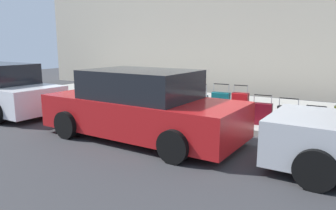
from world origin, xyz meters
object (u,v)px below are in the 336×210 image
object	(u,v)px
suitcase_olive_7	(180,105)
suitcase_red_11	(122,98)
suitcase_red_4	(240,107)
parked_car_red_1	(141,107)
suitcase_maroon_3	(262,114)
suitcase_maroon_10	(134,100)
suitcase_silver_6	(199,106)
fire_hydrant	(100,93)
bollard_post	(80,91)
suitcase_navy_8	(163,103)
suitcase_black_2	(288,117)
suitcase_black_9	(149,99)
suitcase_teal_5	(221,105)
suitcase_navy_1	(315,119)

from	to	relation	value
suitcase_olive_7	suitcase_red_11	world-z (taller)	suitcase_red_11
suitcase_red_4	parked_car_red_1	distance (m)	2.72
suitcase_red_4	suitcase_red_11	size ratio (longest dim) A/B	1.23
suitcase_maroon_3	suitcase_maroon_10	size ratio (longest dim) A/B	0.95
suitcase_red_4	suitcase_maroon_10	world-z (taller)	suitcase_red_4
suitcase_silver_6	suitcase_maroon_10	bearing A→B (deg)	0.02
fire_hydrant	bollard_post	world-z (taller)	bollard_post
suitcase_red_4	parked_car_red_1	world-z (taller)	parked_car_red_1
suitcase_olive_7	suitcase_navy_8	world-z (taller)	suitcase_olive_7
fire_hydrant	parked_car_red_1	bearing A→B (deg)	146.00
bollard_post	parked_car_red_1	world-z (taller)	parked_car_red_1
suitcase_maroon_3	suitcase_black_2	bearing A→B (deg)	-176.48
suitcase_red_11	fire_hydrant	world-z (taller)	suitcase_red_11
suitcase_black_2	suitcase_maroon_10	xyz separation A→B (m)	(4.63, 0.03, 0.02)
suitcase_black_9	bollard_post	distance (m)	2.82
suitcase_navy_8	suitcase_black_9	distance (m)	0.55
suitcase_teal_5	suitcase_navy_8	world-z (taller)	suitcase_teal_5
suitcase_black_9	bollard_post	xyz separation A→B (m)	(2.82, 0.17, 0.06)
suitcase_black_2	suitcase_maroon_10	bearing A→B (deg)	0.36
suitcase_olive_7	suitcase_teal_5	bearing A→B (deg)	-176.00
suitcase_black_2	suitcase_black_9	world-z (taller)	suitcase_black_9
suitcase_black_9	suitcase_navy_1	bearing A→B (deg)	178.81
suitcase_black_2	suitcase_silver_6	world-z (taller)	suitcase_silver_6
suitcase_black_9	suitcase_maroon_10	distance (m)	0.52
bollard_post	suitcase_black_9	bearing A→B (deg)	-176.49
suitcase_black_2	suitcase_maroon_10	distance (m)	4.63
suitcase_navy_1	suitcase_red_4	size ratio (longest dim) A/B	0.63
suitcase_black_2	suitcase_red_11	distance (m)	5.17
suitcase_black_2	bollard_post	size ratio (longest dim) A/B	0.93
suitcase_teal_5	suitcase_red_11	bearing A→B (deg)	0.41
parked_car_red_1	suitcase_black_9	bearing A→B (deg)	-60.28
suitcase_black_2	suitcase_black_9	distance (m)	4.12
suitcase_maroon_3	suitcase_black_9	world-z (taller)	suitcase_black_9
suitcase_olive_7	suitcase_red_11	distance (m)	2.19
suitcase_teal_5	suitcase_red_11	distance (m)	3.40
suitcase_black_9	fire_hydrant	size ratio (longest dim) A/B	1.29
suitcase_maroon_10	fire_hydrant	xyz separation A→B (m)	(1.52, -0.06, 0.09)
suitcase_black_9	suitcase_maroon_10	bearing A→B (deg)	9.30
fire_hydrant	suitcase_silver_6	bearing A→B (deg)	179.08
suitcase_red_4	suitcase_olive_7	bearing A→B (deg)	-0.60
suitcase_red_11	parked_car_red_1	distance (m)	3.26
suitcase_red_11	fire_hydrant	bearing A→B (deg)	0.03
suitcase_black_2	suitcase_silver_6	xyz separation A→B (m)	(2.37, 0.03, 0.05)
suitcase_maroon_10	bollard_post	xyz separation A→B (m)	(2.30, 0.09, 0.11)
suitcase_red_4	suitcase_navy_1	bearing A→B (deg)	-179.93
suitcase_red_11	suitcase_black_2	bearing A→B (deg)	179.63
suitcase_black_2	suitcase_red_4	bearing A→B (deg)	2.20
suitcase_navy_1	suitcase_olive_7	size ratio (longest dim) A/B	0.80
suitcase_maroon_10	fire_hydrant	distance (m)	1.52
suitcase_black_9	fire_hydrant	world-z (taller)	suitcase_black_9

